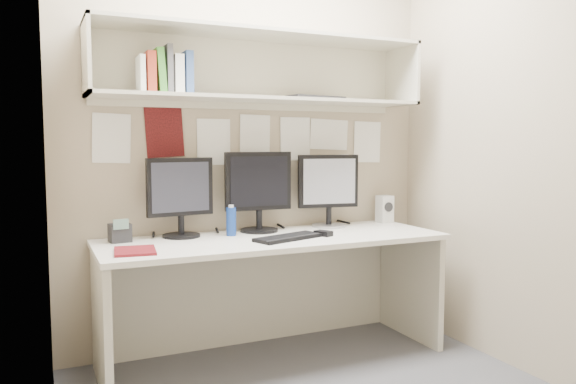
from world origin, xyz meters
name	(u,v)px	position (x,y,z in m)	size (l,w,h in m)	color
wall_back	(252,139)	(0.00, 1.00, 1.30)	(2.40, 0.02, 2.60)	tan
wall_front	(483,134)	(0.00, -1.00, 1.30)	(2.40, 0.02, 2.60)	tan
wall_left	(49,136)	(-1.20, 0.00, 1.30)	(0.02, 2.00, 2.60)	tan
wall_right	(518,138)	(1.20, 0.00, 1.30)	(0.02, 2.00, 2.60)	tan
desk	(274,298)	(0.00, 0.65, 0.37)	(2.00, 0.70, 0.73)	silver
overhead_hutch	(260,68)	(0.00, 0.86, 1.72)	(2.00, 0.38, 0.40)	beige
pinned_papers	(252,147)	(0.00, 0.99, 1.25)	(1.92, 0.01, 0.48)	white
monitor_left	(180,194)	(-0.49, 0.87, 0.98)	(0.39, 0.22, 0.46)	black
monitor_center	(259,189)	(-0.01, 0.87, 0.99)	(0.42, 0.23, 0.49)	black
monitor_right	(328,188)	(0.48, 0.87, 0.98)	(0.40, 0.22, 0.47)	#A5A5AA
keyboard	(289,237)	(0.04, 0.53, 0.74)	(0.42, 0.15, 0.02)	black
mouse	(323,233)	(0.28, 0.55, 0.75)	(0.06, 0.10, 0.03)	black
speaker	(385,209)	(0.92, 0.88, 0.82)	(0.09, 0.10, 0.18)	beige
blue_bottle	(231,221)	(-0.21, 0.79, 0.82)	(0.06, 0.06, 0.18)	navy
maroon_notebook	(135,251)	(-0.81, 0.51, 0.74)	(0.20, 0.24, 0.01)	#5D1015
desk_phone	(120,233)	(-0.84, 0.84, 0.78)	(0.12, 0.11, 0.13)	black
book_stack	(165,73)	(-0.58, 0.80, 1.66)	(0.29, 0.16, 0.27)	white
hutch_tray	(316,98)	(0.37, 0.84, 1.55)	(0.37, 0.14, 0.03)	black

